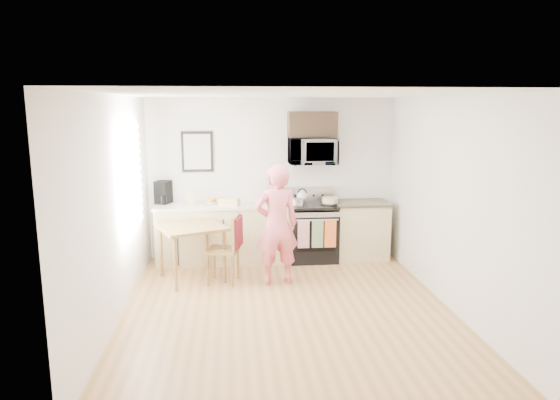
{
  "coord_description": "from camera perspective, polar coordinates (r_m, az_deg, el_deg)",
  "views": [
    {
      "loc": [
        -0.66,
        -5.78,
        2.47
      ],
      "look_at": [
        0.0,
        1.0,
        1.18
      ],
      "focal_mm": 32.0,
      "sensor_mm": 36.0,
      "label": 1
    }
  ],
  "objects": [
    {
      "name": "countertop_right",
      "position": [
        8.2,
        9.27,
        -0.32
      ],
      "size": [
        0.88,
        0.64,
        0.04
      ],
      "primitive_type": "cube",
      "color": "black",
      "rests_on": "cabinet_right"
    },
    {
      "name": "dining_table",
      "position": [
        7.21,
        -10.1,
        -3.59
      ],
      "size": [
        0.97,
        0.97,
        0.8
      ],
      "rotation": [
        0.0,
        0.0,
        0.4
      ],
      "color": "brown",
      "rests_on": "floor"
    },
    {
      "name": "ceiling",
      "position": [
        5.82,
        0.94,
        11.99
      ],
      "size": [
        4.0,
        4.6,
        0.04
      ],
      "primitive_type": "cube",
      "color": "white",
      "rests_on": "back_wall"
    },
    {
      "name": "milk_carton",
      "position": [
        7.9,
        -10.15,
        0.24
      ],
      "size": [
        0.11,
        0.11,
        0.24
      ],
      "primitive_type": "cube",
      "rotation": [
        0.0,
        0.0,
        0.27
      ],
      "color": "tan",
      "rests_on": "countertop_left"
    },
    {
      "name": "coffee_maker",
      "position": [
        8.15,
        -13.21,
        0.81
      ],
      "size": [
        0.28,
        0.33,
        0.36
      ],
      "rotation": [
        0.0,
        0.0,
        -0.38
      ],
      "color": "black",
      "rests_on": "countertop_left"
    },
    {
      "name": "wall_art",
      "position": [
        8.11,
        -9.44,
        5.47
      ],
      "size": [
        0.5,
        0.04,
        0.65
      ],
      "color": "black",
      "rests_on": "back_wall"
    },
    {
      "name": "person",
      "position": [
        6.91,
        -0.38,
        -2.87
      ],
      "size": [
        0.68,
        0.5,
        1.69
      ],
      "primitive_type": "imported",
      "rotation": [
        0.0,
        0.0,
        3.31
      ],
      "color": "#CB3845",
      "rests_on": "floor"
    },
    {
      "name": "window",
      "position": [
        6.77,
        -16.66,
        2.45
      ],
      "size": [
        0.06,
        1.4,
        1.5
      ],
      "color": "white",
      "rests_on": "left_wall"
    },
    {
      "name": "cake",
      "position": [
        8.02,
        5.75,
        -0.09
      ],
      "size": [
        0.31,
        0.31,
        0.1
      ],
      "color": "black",
      "rests_on": "range"
    },
    {
      "name": "bread_bag",
      "position": [
        7.81,
        -5.85,
        -0.21
      ],
      "size": [
        0.35,
        0.25,
        0.12
      ],
      "primitive_type": "cube",
      "rotation": [
        0.0,
        0.0,
        -0.35
      ],
      "color": "tan",
      "rests_on": "countertop_left"
    },
    {
      "name": "floor",
      "position": [
        6.32,
        0.86,
        -12.3
      ],
      "size": [
        4.6,
        4.6,
        0.0
      ],
      "primitive_type": "plane",
      "color": "olive",
      "rests_on": "ground"
    },
    {
      "name": "upper_cabinet",
      "position": [
        8.01,
        3.71,
        8.61
      ],
      "size": [
        0.76,
        0.35,
        0.4
      ],
      "primitive_type": "cube",
      "color": "black",
      "rests_on": "back_wall"
    },
    {
      "name": "utensil_crock",
      "position": [
        8.09,
        -1.45,
        0.95
      ],
      "size": [
        0.13,
        0.13,
        0.4
      ],
      "color": "#AA0E15",
      "rests_on": "countertop_left"
    },
    {
      "name": "range",
      "position": [
        8.12,
        3.73,
        -3.82
      ],
      "size": [
        0.76,
        0.7,
        1.16
      ],
      "color": "black",
      "rests_on": "floor"
    },
    {
      "name": "cabinet_left",
      "position": [
        8.04,
        -6.43,
        -3.91
      ],
      "size": [
        2.1,
        0.6,
        0.9
      ],
      "primitive_type": "cube",
      "color": "tan",
      "rests_on": "floor"
    },
    {
      "name": "left_wall",
      "position": [
        6.05,
        -18.29,
        -1.0
      ],
      "size": [
        0.04,
        4.6,
        2.6
      ],
      "primitive_type": "cube",
      "color": "white",
      "rests_on": "floor"
    },
    {
      "name": "right_wall",
      "position": [
        6.47,
        18.79,
        -0.29
      ],
      "size": [
        0.04,
        4.6,
        2.6
      ],
      "primitive_type": "cube",
      "color": "white",
      "rests_on": "floor"
    },
    {
      "name": "front_wall",
      "position": [
        3.73,
        4.91,
        -7.62
      ],
      "size": [
        4.0,
        0.04,
        2.6
      ],
      "primitive_type": "cube",
      "color": "white",
      "rests_on": "floor"
    },
    {
      "name": "countertop_left",
      "position": [
        7.93,
        -6.5,
        -0.63
      ],
      "size": [
        2.14,
        0.64,
        0.04
      ],
      "primitive_type": "cube",
      "color": "beige",
      "rests_on": "cabinet_left"
    },
    {
      "name": "kettle",
      "position": [
        8.19,
        2.55,
        0.48
      ],
      "size": [
        0.17,
        0.17,
        0.22
      ],
      "color": "white",
      "rests_on": "range"
    },
    {
      "name": "microwave",
      "position": [
        8.0,
        3.73,
        5.59
      ],
      "size": [
        0.76,
        0.51,
        0.42
      ],
      "primitive_type": "imported",
      "color": "#ADADB1",
      "rests_on": "back_wall"
    },
    {
      "name": "pot",
      "position": [
        7.84,
        2.04,
        -0.25
      ],
      "size": [
        0.21,
        0.36,
        0.11
      ],
      "rotation": [
        0.0,
        0.0,
        -0.02
      ],
      "color": "#ADADB1",
      "rests_on": "range"
    },
    {
      "name": "fruit_bowl",
      "position": [
        7.96,
        -7.89,
        -0.19
      ],
      "size": [
        0.21,
        0.21,
        0.1
      ],
      "color": "white",
      "rests_on": "countertop_left"
    },
    {
      "name": "cabinet_right",
      "position": [
        8.3,
        9.17,
        -3.51
      ],
      "size": [
        0.84,
        0.6,
        0.9
      ],
      "primitive_type": "cube",
      "color": "tan",
      "rests_on": "floor"
    },
    {
      "name": "back_wall",
      "position": [
        8.19,
        -0.92,
        2.49
      ],
      "size": [
        4.0,
        0.04,
        2.6
      ],
      "primitive_type": "cube",
      "color": "white",
      "rests_on": "floor"
    },
    {
      "name": "chair",
      "position": [
        7.01,
        -5.47,
        -4.54
      ],
      "size": [
        0.54,
        0.5,
        0.98
      ],
      "rotation": [
        0.0,
        0.0,
        -0.23
      ],
      "color": "brown",
      "rests_on": "floor"
    },
    {
      "name": "knife_block",
      "position": [
        8.16,
        -0.12,
        0.72
      ],
      "size": [
        0.17,
        0.18,
        0.23
      ],
      "primitive_type": "cube",
      "rotation": [
        0.0,
        0.0,
        0.57
      ],
      "color": "brown",
      "rests_on": "countertop_left"
    },
    {
      "name": "wall_trivet",
      "position": [
        8.18,
        -0.56,
        2.48
      ],
      "size": [
        0.2,
        0.02,
        0.2
      ],
      "primitive_type": "cube",
      "color": "#AA0E15",
      "rests_on": "back_wall"
    }
  ]
}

